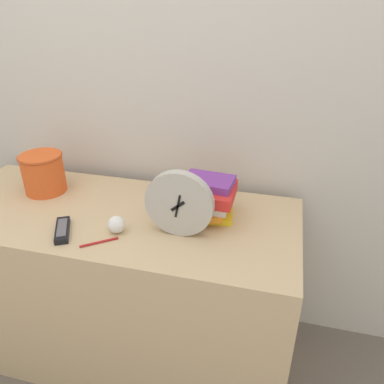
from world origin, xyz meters
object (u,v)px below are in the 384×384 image
(tv_remote, at_px, (62,230))
(crumpled_paper_ball, at_px, (116,225))
(book_stack, at_px, (203,198))
(pen, at_px, (99,242))
(desk_clock, at_px, (179,204))
(basket, at_px, (43,172))

(tv_remote, relative_size, crumpled_paper_ball, 2.52)
(book_stack, relative_size, crumpled_paper_ball, 3.95)
(crumpled_paper_ball, bearing_deg, pen, -111.74)
(desk_clock, xyz_separation_m, book_stack, (0.05, 0.14, -0.04))
(book_stack, bearing_deg, crumpled_paper_ball, -145.42)
(book_stack, bearing_deg, pen, -138.76)
(book_stack, xyz_separation_m, pen, (-0.30, -0.26, -0.07))
(desk_clock, bearing_deg, book_stack, 69.38)
(crumpled_paper_ball, bearing_deg, basket, 153.02)
(book_stack, distance_m, crumpled_paper_ball, 0.33)
(basket, height_order, pen, basket)
(desk_clock, bearing_deg, basket, 165.23)
(book_stack, xyz_separation_m, basket, (-0.68, 0.03, 0.01))
(pen, bearing_deg, tv_remote, 170.16)
(book_stack, distance_m, pen, 0.40)
(crumpled_paper_ball, distance_m, pen, 0.09)
(tv_remote, height_order, pen, tv_remote)
(basket, bearing_deg, pen, -36.76)
(book_stack, height_order, tv_remote, book_stack)
(desk_clock, bearing_deg, crumpled_paper_ball, -167.87)
(book_stack, xyz_separation_m, crumpled_paper_ball, (-0.27, -0.18, -0.04))
(desk_clock, xyz_separation_m, pen, (-0.24, -0.12, -0.11))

